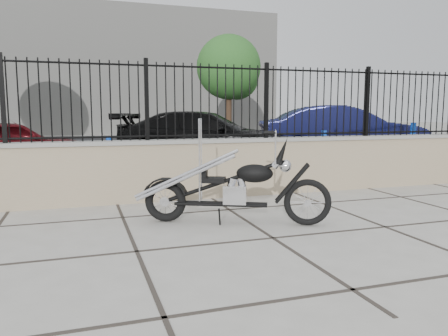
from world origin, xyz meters
name	(u,v)px	position (x,y,z in m)	size (l,w,h in m)	color
ground_plane	(273,238)	(0.00, 0.00, 0.00)	(90.00, 90.00, 0.00)	#99968E
parking_lot	(135,149)	(0.00, 12.50, 0.00)	(30.00, 30.00, 0.00)	black
retaining_wall	(209,168)	(0.00, 2.50, 0.48)	(14.00, 0.36, 0.96)	gray
iron_fence	(209,102)	(0.00, 2.50, 1.56)	(14.00, 0.08, 1.20)	black
background_building	(108,73)	(0.00, 26.50, 4.00)	(22.00, 6.00, 8.00)	beige
chopper_motorcycle	(232,171)	(-0.23, 0.75, 0.67)	(2.23, 0.39, 1.34)	black
car_red	(8,144)	(-3.66, 7.43, 0.61)	(1.45, 3.60, 1.23)	#4F0B10
car_black	(206,137)	(1.27, 7.19, 0.71)	(1.98, 4.88, 1.42)	black
car_blue	(342,133)	(5.29, 6.75, 0.79)	(1.67, 4.79, 1.58)	#0F1238
bollard_a	(109,158)	(-1.43, 5.06, 0.44)	(0.11, 0.11, 0.89)	#0B1FA6
bollard_b	(324,152)	(3.29, 4.42, 0.49)	(0.12, 0.12, 0.98)	blue
bollard_c	(412,145)	(5.95, 4.61, 0.56)	(0.14, 0.14, 1.13)	#0B37B0
tree_right	(229,64)	(5.05, 16.27, 3.71)	(3.14, 3.14, 5.29)	#382619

